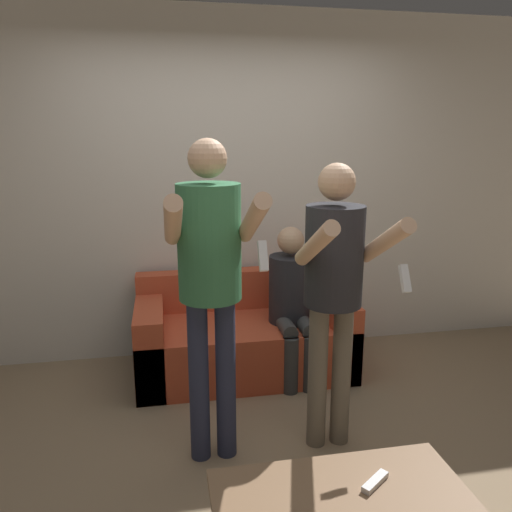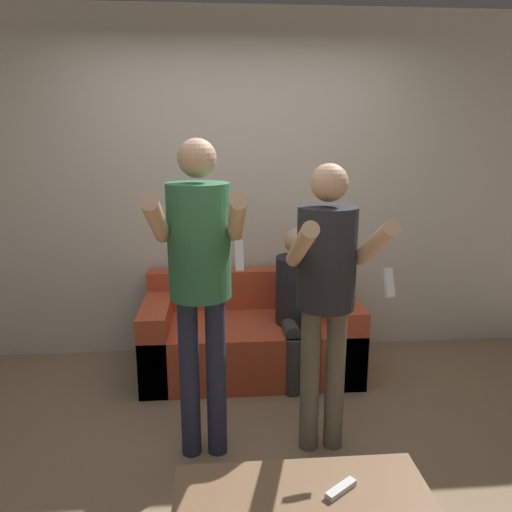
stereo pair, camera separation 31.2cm
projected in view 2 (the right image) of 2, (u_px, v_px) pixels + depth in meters
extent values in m
plane|color=#937A5B|center=(252.00, 470.00, 2.71)|extent=(14.00, 14.00, 0.00)
cube|color=silver|center=(236.00, 189.00, 3.98)|extent=(6.40, 0.06, 2.70)
cube|color=#C64C2D|center=(251.00, 346.00, 3.80)|extent=(1.59, 0.80, 0.41)
cube|color=#C64C2D|center=(248.00, 288.00, 4.02)|extent=(1.59, 0.16, 0.31)
cube|color=#C64C2D|center=(158.00, 338.00, 3.72)|extent=(0.20, 0.80, 0.58)
cube|color=#C64C2D|center=(340.00, 332.00, 3.84)|extent=(0.20, 0.80, 0.58)
cylinder|color=#282D47|center=(189.00, 378.00, 2.75)|extent=(0.11, 0.11, 0.94)
cylinder|color=#282D47|center=(216.00, 376.00, 2.76)|extent=(0.11, 0.11, 0.94)
cylinder|color=#337047|center=(199.00, 241.00, 2.57)|extent=(0.33, 0.33, 0.60)
sphere|color=tan|center=(197.00, 158.00, 2.47)|extent=(0.20, 0.20, 0.20)
cylinder|color=tan|center=(157.00, 220.00, 2.29)|extent=(0.08, 0.51, 0.31)
cylinder|color=tan|center=(236.00, 219.00, 2.32)|extent=(0.08, 0.51, 0.31)
cube|color=white|center=(239.00, 256.00, 2.12)|extent=(0.04, 0.08, 0.13)
cylinder|color=#6B6051|center=(310.00, 379.00, 2.81)|extent=(0.11, 0.11, 0.86)
cylinder|color=#6B6051|center=(335.00, 378.00, 2.82)|extent=(0.11, 0.11, 0.86)
cylinder|color=#232328|center=(327.00, 258.00, 2.65)|extent=(0.32, 0.32, 0.55)
sphere|color=tan|center=(329.00, 183.00, 2.55)|extent=(0.20, 0.20, 0.20)
cylinder|color=tan|center=(301.00, 246.00, 2.38)|extent=(0.08, 0.50, 0.32)
cylinder|color=tan|center=(374.00, 244.00, 2.41)|extent=(0.08, 0.50, 0.32)
cube|color=white|center=(389.00, 283.00, 2.22)|extent=(0.04, 0.09, 0.13)
cylinder|color=#383838|center=(293.00, 367.00, 3.45)|extent=(0.11, 0.11, 0.41)
cylinder|color=#383838|center=(313.00, 366.00, 3.47)|extent=(0.11, 0.11, 0.41)
cylinder|color=#383838|center=(290.00, 327.00, 3.55)|extent=(0.11, 0.32, 0.11)
cylinder|color=#383838|center=(309.00, 326.00, 3.56)|extent=(0.11, 0.32, 0.11)
cylinder|color=#232328|center=(297.00, 290.00, 3.66)|extent=(0.31, 0.31, 0.50)
sphere|color=tan|center=(298.00, 241.00, 3.57)|extent=(0.20, 0.20, 0.20)
cube|color=#846042|center=(306.00, 512.00, 1.84)|extent=(0.99, 0.57, 0.04)
cylinder|color=#846042|center=(399.00, 506.00, 2.17)|extent=(0.04, 0.04, 0.40)
cube|color=white|center=(341.00, 489.00, 1.92)|extent=(0.14, 0.12, 0.02)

